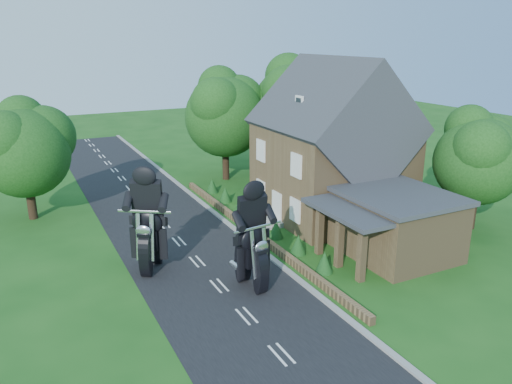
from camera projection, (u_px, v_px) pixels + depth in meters
name	position (u px, v px, depth m)	size (l,w,h in m)	color
ground	(219.00, 286.00, 23.67)	(120.00, 120.00, 0.00)	#184814
road	(219.00, 286.00, 23.67)	(7.00, 80.00, 0.02)	black
kerb	(286.00, 269.00, 25.22)	(0.30, 80.00, 0.12)	gray
garden_wall	(253.00, 232.00, 29.72)	(0.30, 22.00, 0.40)	olive
house	(333.00, 150.00, 32.00)	(9.54, 8.64, 10.24)	olive
annex	(394.00, 223.00, 26.70)	(7.05, 5.94, 3.44)	olive
tree_annex_side	(482.00, 153.00, 29.72)	(5.64, 5.20, 7.48)	black
tree_house_right	(382.00, 124.00, 36.63)	(6.51, 6.00, 8.40)	black
tree_behind_house	(300.00, 100.00, 41.67)	(7.81, 7.20, 10.08)	black
tree_behind_left	(229.00, 109.00, 40.07)	(6.94, 6.40, 9.16)	black
tree_far_road	(30.00, 145.00, 31.32)	(6.08, 5.60, 7.84)	black
shrub_a	(324.00, 262.00, 24.93)	(0.90, 0.90, 1.10)	#133B15
shrub_b	(298.00, 244.00, 27.07)	(0.90, 0.90, 1.10)	#133B15
shrub_c	(276.00, 229.00, 29.20)	(0.90, 0.90, 1.10)	#133B15
shrub_d	(240.00, 205.00, 33.46)	(0.90, 0.90, 1.10)	#133B15
shrub_e	(225.00, 194.00, 35.59)	(0.90, 0.90, 1.10)	#133B15
shrub_f	(212.00, 186.00, 37.72)	(0.90, 0.90, 1.10)	#133B15
motorcycle_lead	(252.00, 272.00, 23.29)	(0.43, 1.70, 1.58)	black
motorcycle_follow	(151.00, 255.00, 25.03)	(0.45, 1.76, 1.64)	black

